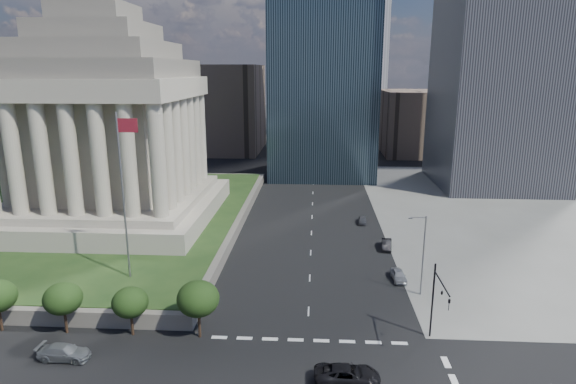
# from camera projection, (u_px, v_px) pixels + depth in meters

# --- Properties ---
(ground) EXTENTS (500.00, 500.00, 0.00)m
(ground) POSITION_uv_depth(u_px,v_px,m) (314.00, 169.00, 131.72)
(ground) COLOR black
(ground) RESTS_ON ground
(sidewalk_ne) EXTENTS (68.00, 90.00, 0.03)m
(sidewalk_ne) POSITION_uv_depth(u_px,v_px,m) (557.00, 215.00, 90.37)
(sidewalk_ne) COLOR slate
(sidewalk_ne) RESTS_ON ground
(plaza_terrace) EXTENTS (66.00, 70.00, 1.80)m
(plaza_terrace) POSITION_uv_depth(u_px,v_px,m) (59.00, 218.00, 85.72)
(plaza_terrace) COLOR #605C53
(plaza_terrace) RESTS_ON ground
(plaza_lawn) EXTENTS (64.00, 68.00, 0.10)m
(plaza_lawn) POSITION_uv_depth(u_px,v_px,m) (59.00, 213.00, 85.49)
(plaza_lawn) COLOR #1E3917
(plaza_lawn) RESTS_ON plaza_terrace
(war_memorial) EXTENTS (34.00, 34.00, 39.00)m
(war_memorial) POSITION_uv_depth(u_px,v_px,m) (104.00, 102.00, 78.09)
(war_memorial) COLOR #ABA48F
(war_memorial) RESTS_ON plaza_lawn
(flagpole) EXTENTS (2.52, 0.24, 20.00)m
(flagpole) POSITION_uv_depth(u_px,v_px,m) (124.00, 188.00, 56.22)
(flagpole) COLOR slate
(flagpole) RESTS_ON plaza_lawn
(midrise_glass) EXTENTS (26.00, 26.00, 60.00)m
(midrise_glass) POSITION_uv_depth(u_px,v_px,m) (323.00, 55.00, 119.36)
(midrise_glass) COLOR black
(midrise_glass) RESTS_ON ground
(building_filler_ne) EXTENTS (20.00, 30.00, 20.00)m
(building_filler_ne) POSITION_uv_depth(u_px,v_px,m) (413.00, 122.00, 156.42)
(building_filler_ne) COLOR brown
(building_filler_ne) RESTS_ON ground
(building_filler_nw) EXTENTS (24.00, 30.00, 28.00)m
(building_filler_nw) POSITION_uv_depth(u_px,v_px,m) (224.00, 109.00, 159.01)
(building_filler_nw) COLOR brown
(building_filler_nw) RESTS_ON ground
(traffic_signal_ne) EXTENTS (0.30, 5.74, 8.00)m
(traffic_signal_ne) POSITION_uv_depth(u_px,v_px,m) (438.00, 298.00, 46.22)
(traffic_signal_ne) COLOR black
(traffic_signal_ne) RESTS_ON ground
(street_lamp_north) EXTENTS (2.13, 0.22, 10.00)m
(street_lamp_north) POSITION_uv_depth(u_px,v_px,m) (422.00, 251.00, 57.00)
(street_lamp_north) COLOR slate
(street_lamp_north) RESTS_ON ground
(pickup_truck) EXTENTS (5.84, 2.83, 1.60)m
(pickup_truck) POSITION_uv_depth(u_px,v_px,m) (347.00, 375.00, 41.74)
(pickup_truck) COLOR black
(pickup_truck) RESTS_ON ground
(suv_grey) EXTENTS (2.15, 5.00, 1.44)m
(suv_grey) POSITION_uv_depth(u_px,v_px,m) (64.00, 352.00, 45.21)
(suv_grey) COLOR slate
(suv_grey) RESTS_ON ground
(parked_sedan_near) EXTENTS (4.13, 1.87, 1.38)m
(parked_sedan_near) POSITION_uv_depth(u_px,v_px,m) (399.00, 275.00, 62.24)
(parked_sedan_near) COLOR #97999F
(parked_sedan_near) RESTS_ON ground
(parked_sedan_mid) EXTENTS (2.00, 4.39, 1.40)m
(parked_sedan_mid) POSITION_uv_depth(u_px,v_px,m) (386.00, 244.00, 73.18)
(parked_sedan_mid) COLOR black
(parked_sedan_mid) RESTS_ON ground
(parked_sedan_far) EXTENTS (1.82, 3.79, 1.25)m
(parked_sedan_far) POSITION_uv_depth(u_px,v_px,m) (363.00, 220.00, 85.32)
(parked_sedan_far) COLOR #4C4E52
(parked_sedan_far) RESTS_ON ground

